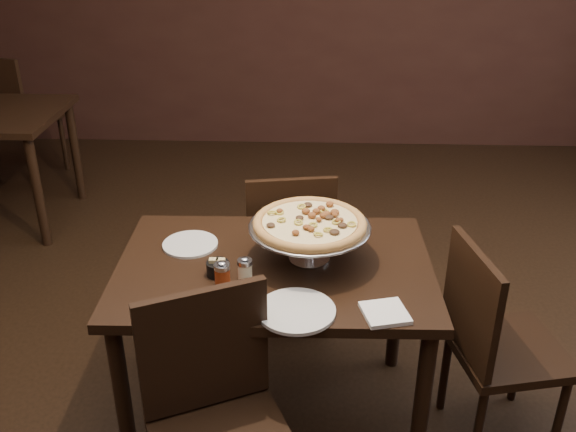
{
  "coord_description": "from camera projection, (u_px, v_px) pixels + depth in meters",
  "views": [
    {
      "loc": [
        0.06,
        -2.03,
        2.04
      ],
      "look_at": [
        -0.02,
        0.14,
        0.94
      ],
      "focal_mm": 40.0,
      "sensor_mm": 36.0,
      "label": 1
    }
  ],
  "objects": [
    {
      "name": "chair_side",
      "position": [
        493.0,
        340.0,
        2.49
      ],
      "size": [
        0.49,
        0.49,
        0.89
      ],
      "rotation": [
        0.0,
        0.0,
        1.78
      ],
      "color": "black",
      "rests_on": "ground"
    },
    {
      "name": "plate_near",
      "position": [
        296.0,
        311.0,
        2.19
      ],
      "size": [
        0.27,
        0.27,
        0.01
      ],
      "primitive_type": "cylinder",
      "color": "silver",
      "rests_on": "dining_table"
    },
    {
      "name": "parmesan_shaker",
      "position": [
        245.0,
        270.0,
        2.35
      ],
      "size": [
        0.06,
        0.06,
        0.1
      ],
      "color": "#F6ECBF",
      "rests_on": "dining_table"
    },
    {
      "name": "bg_chair_far",
      "position": [
        14.0,
        113.0,
        4.87
      ],
      "size": [
        0.58,
        0.58,
        0.99
      ],
      "rotation": [
        0.0,
        0.0,
        2.84
      ],
      "color": "black",
      "rests_on": "ground"
    },
    {
      "name": "serving_spatula",
      "position": [
        298.0,
        233.0,
        2.38
      ],
      "size": [
        0.16,
        0.16,
        0.02
      ],
      "rotation": [
        0.0,
        0.0,
        -0.78
      ],
      "color": "silver",
      "rests_on": "pizza_stand"
    },
    {
      "name": "napkin_stack",
      "position": [
        385.0,
        313.0,
        2.17
      ],
      "size": [
        0.18,
        0.18,
        0.02
      ],
      "primitive_type": "cube",
      "rotation": [
        0.0,
        0.0,
        0.24
      ],
      "color": "white",
      "rests_on": "dining_table"
    },
    {
      "name": "plate_left",
      "position": [
        190.0,
        244.0,
        2.6
      ],
      "size": [
        0.22,
        0.22,
        0.01
      ],
      "primitive_type": "cylinder",
      "color": "silver",
      "rests_on": "dining_table"
    },
    {
      "name": "room",
      "position": [
        312.0,
        108.0,
        2.12
      ],
      "size": [
        6.04,
        7.04,
        2.84
      ],
      "color": "black",
      "rests_on": "ground"
    },
    {
      "name": "chair_far",
      "position": [
        288.0,
        245.0,
        3.15
      ],
      "size": [
        0.48,
        0.48,
        0.89
      ],
      "rotation": [
        0.0,
        0.0,
        3.3
      ],
      "color": "black",
      "rests_on": "ground"
    },
    {
      "name": "dining_table",
      "position": [
        275.0,
        286.0,
        2.52
      ],
      "size": [
        1.23,
        0.83,
        0.76
      ],
      "rotation": [
        0.0,
        0.0,
        0.02
      ],
      "color": "black",
      "rests_on": "ground"
    },
    {
      "name": "chair_near",
      "position": [
        218.0,
        419.0,
        2.08
      ],
      "size": [
        0.58,
        0.58,
        0.93
      ],
      "rotation": [
        0.0,
        0.0,
        0.43
      ],
      "color": "black",
      "rests_on": "ground"
    },
    {
      "name": "pepper_flake_shaker",
      "position": [
        222.0,
        275.0,
        2.31
      ],
      "size": [
        0.06,
        0.06,
        0.1
      ],
      "color": "maroon",
      "rests_on": "dining_table"
    },
    {
      "name": "pizza_stand",
      "position": [
        310.0,
        224.0,
        2.43
      ],
      "size": [
        0.47,
        0.47,
        0.19
      ],
      "color": "silver",
      "rests_on": "dining_table"
    },
    {
      "name": "packet_caddy",
      "position": [
        218.0,
        268.0,
        2.39
      ],
      "size": [
        0.09,
        0.09,
        0.07
      ],
      "rotation": [
        0.0,
        0.0,
        0.02
      ],
      "color": "black",
      "rests_on": "dining_table"
    }
  ]
}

